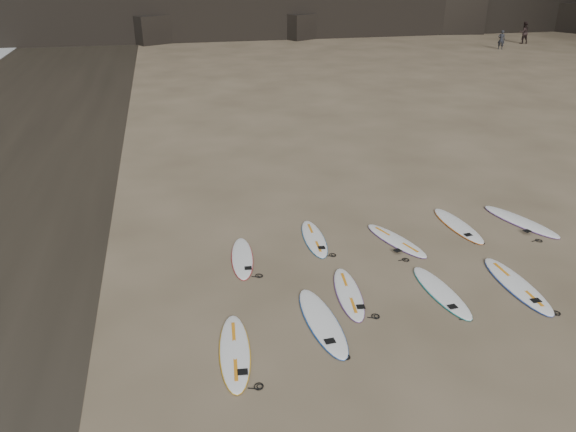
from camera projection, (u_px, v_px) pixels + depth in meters
name	position (u px, v px, depth m)	size (l,w,h in m)	color
ground	(394.00, 297.00, 13.61)	(240.00, 240.00, 0.00)	#897559
surfboard_0	(235.00, 351.00, 11.71)	(0.62, 2.57, 0.09)	white
surfboard_1	(322.00, 321.00, 12.65)	(0.66, 2.76, 0.10)	white
surfboard_2	(349.00, 293.00, 13.71)	(0.58, 2.40, 0.09)	white
surfboard_3	(441.00, 292.00, 13.76)	(0.60, 2.50, 0.09)	white
surfboard_4	(517.00, 285.00, 14.04)	(0.67, 2.79, 0.10)	white
surfboard_5	(242.00, 257.00, 15.31)	(0.56, 2.34, 0.08)	white
surfboard_6	(314.00, 238.00, 16.34)	(0.57, 2.38, 0.09)	white
surfboard_7	(396.00, 240.00, 16.23)	(0.59, 2.45, 0.09)	white
surfboard_8	(458.00, 225.00, 17.12)	(0.62, 2.57, 0.09)	white
surfboard_9	(521.00, 221.00, 17.37)	(0.65, 2.73, 0.10)	white
person_a	(501.00, 40.00, 48.29)	(0.58, 0.38, 1.60)	black
person_b	(524.00, 33.00, 51.30)	(0.94, 0.73, 1.93)	black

